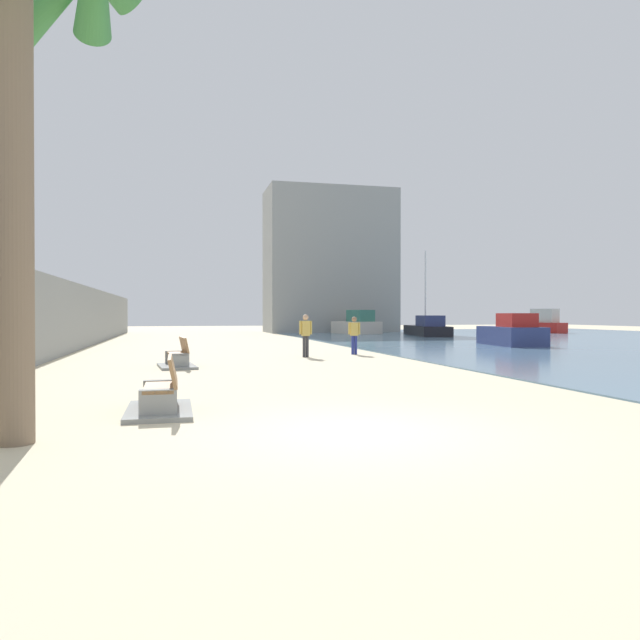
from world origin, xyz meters
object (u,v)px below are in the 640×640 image
Objects in this scene: bench_near at (161,399)px; person_walking at (306,332)px; palm_tree at (14,17)px; boat_far_right at (427,328)px; bench_far at (178,360)px; boat_far_left at (539,324)px; boat_outer at (512,333)px; boat_mid_bay at (357,325)px; person_standing at (354,333)px.

bench_near is 13.38m from person_walking.
palm_tree is 40.65m from boat_far_right.
person_walking reaches higher than bench_far.
palm_tree is 1.34× the size of boat_far_left.
palm_tree is 28.22m from boat_outer.
bench_near is at bearing -135.25° from boat_outer.
boat_mid_bay reaches higher than bench_near.
boat_outer reaches higher than person_walking.
boat_mid_bay is (10.01, 25.22, -0.21)m from person_walking.
palm_tree is 4.63× the size of person_standing.
person_standing is 33.78m from boat_far_left.
person_walking is (4.96, 3.40, 0.76)m from bench_far.
person_standing is (7.31, 4.46, 0.69)m from bench_far.
boat_far_right is (19.41, 32.25, 0.40)m from bench_near.
boat_far_right is at bearing 83.66° from boat_outer.
person_walking is 0.35× the size of boat_mid_bay.
palm_tree is at bearing -134.84° from boat_outer.
bench_far is 8.59m from person_standing.
boat_far_left is at bearing 41.87° from person_walking.
person_standing is at bearing 31.38° from bench_far.
bench_far is 0.45× the size of boat_mid_bay.
bench_far is at bearing 88.06° from bench_near.
person_walking is at bearing -155.83° from person_standing.
boat_far_left is at bearing 52.47° from boat_outer.
boat_outer reaches higher than bench_far.
boat_far_left is 16.99m from boat_mid_bay.
boat_outer is at bearing -127.53° from boat_far_left.
boat_mid_bay is at bearing 67.83° from bench_near.
boat_far_left is (32.24, 36.45, 0.58)m from bench_near.
palm_tree is at bearing -100.88° from bench_far.
person_walking is at bearing 66.79° from bench_near.
bench_near is 0.43× the size of boat_mid_bay.
palm_tree is at bearing -113.35° from boat_mid_bay.
boat_far_left reaches higher than bench_far.
bench_far is at bearing -153.38° from boat_outer.
person_walking is 36.22m from boat_far_left.
boat_far_right is 1.77× the size of boat_outer.
bench_far is 0.40× the size of boat_far_left.
bench_near is at bearing -121.04° from boat_far_right.
boat_mid_bay is (-16.96, 1.04, -0.02)m from boat_far_left.
boat_far_left is (26.97, 24.17, -0.18)m from person_walking.
boat_far_left is at bearing 48.51° from bench_near.
boat_far_left is at bearing 43.19° from person_standing.
boat_mid_bay is at bearing 62.38° from bench_far.
person_walking is at bearing -156.82° from boat_outer.
palm_tree is 12.38m from bench_far.
person_standing is 0.34× the size of boat_outer.
person_walking is (7.07, 14.34, -4.65)m from palm_tree.
palm_tree is 3.38× the size of bench_far.
boat_mid_bay reaches higher than person_standing.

